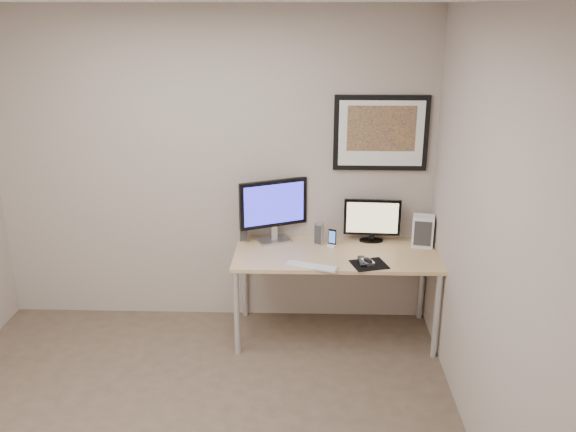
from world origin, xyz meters
The scene contains 13 objects.
room centered at (0.00, 0.45, 1.64)m, with size 3.60×3.60×3.60m.
desk centered at (1.00, 1.35, 0.66)m, with size 1.60×0.70×0.73m.
framed_art centered at (1.35, 1.68, 1.62)m, with size 0.75×0.04×0.60m.
monitor_large centered at (0.50, 1.58, 1.02)m, with size 0.54×0.28×0.52m.
monitor_tv centered at (1.30, 1.60, 0.92)m, with size 0.46×0.12×0.36m.
speaker_left centered at (0.25, 1.58, 0.82)m, with size 0.08×0.08×0.19m, color #B4B4B9.
speaker_right centered at (0.87, 1.53, 0.82)m, with size 0.07×0.07×0.18m, color #B4B4B9.
phone_dock centered at (0.98, 1.49, 0.80)m, with size 0.07×0.07×0.15m, color black.
keyboard centered at (0.81, 1.06, 0.74)m, with size 0.40×0.11×0.01m, color silver.
mousepad centered at (1.24, 1.12, 0.73)m, with size 0.25×0.23×0.00m, color black.
mouse centered at (1.23, 1.14, 0.75)m, with size 0.06×0.11×0.04m, color black.
remote centered at (1.19, 1.16, 0.74)m, with size 0.05×0.18×0.02m, color black.
fan_unit centered at (1.71, 1.52, 0.86)m, with size 0.17×0.12×0.26m, color white.
Camera 1 is at (0.76, -3.11, 2.58)m, focal length 38.00 mm.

